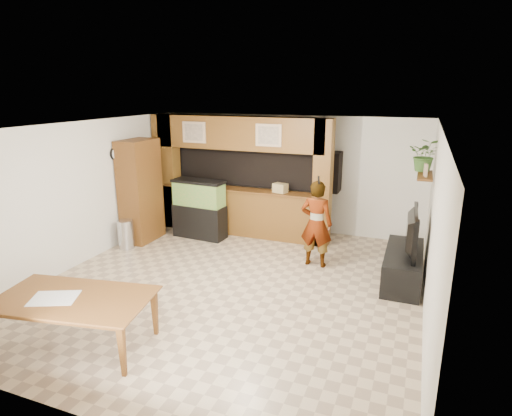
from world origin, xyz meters
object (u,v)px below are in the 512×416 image
at_px(aquarium, 199,210).
at_px(television, 406,231).
at_px(pantry_cabinet, 140,191).
at_px(person, 316,224).
at_px(dining_table, 74,323).

relative_size(aquarium, television, 1.03).
bearing_deg(pantry_cabinet, aquarium, 28.00).
height_order(pantry_cabinet, aquarium, pantry_cabinet).
bearing_deg(person, aquarium, -11.07).
xyz_separation_m(television, dining_table, (-3.73, -3.51, -0.56)).
distance_m(aquarium, dining_table, 4.32).
bearing_deg(aquarium, pantry_cabinet, -147.98).
xyz_separation_m(pantry_cabinet, person, (3.80, -0.04, -0.28)).
xyz_separation_m(pantry_cabinet, television, (5.35, -0.19, -0.18)).
distance_m(pantry_cabinet, person, 3.81).
xyz_separation_m(person, dining_table, (-2.18, -3.66, -0.46)).
xyz_separation_m(aquarium, television, (4.27, -0.76, 0.27)).
bearing_deg(pantry_cabinet, dining_table, -66.38).
distance_m(person, dining_table, 4.29).
height_order(television, person, person).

